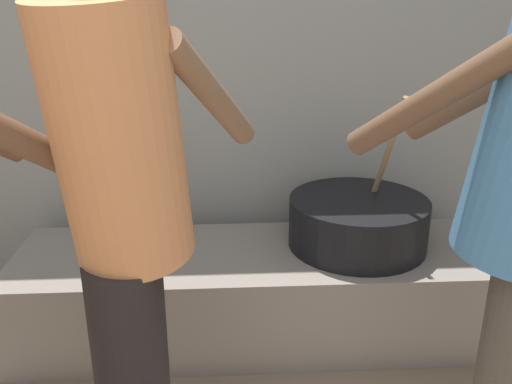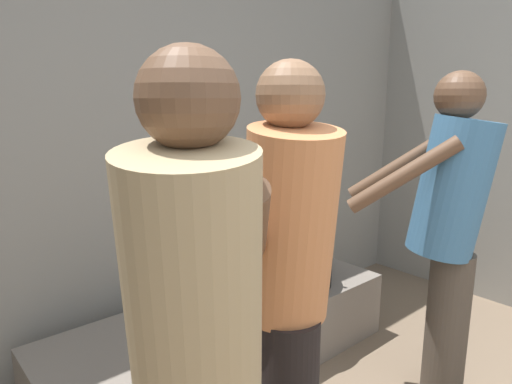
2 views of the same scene
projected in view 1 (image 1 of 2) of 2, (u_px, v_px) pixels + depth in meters
The scene contains 4 objects.
block_enclosure_rear at pixel (147, 37), 2.45m from camera, with size 5.38×0.20×2.47m, color gray.
hearth_ledge at pixel (253, 292), 2.34m from camera, with size 2.00×0.60×0.39m, color slate.
cooking_pot_main at pixel (358, 222), 2.30m from camera, with size 0.59×0.59×0.67m.
cook_in_orange_shirt at pixel (125, 204), 1.32m from camera, with size 0.56×0.74×1.62m.
Camera 1 is at (0.35, -0.05, 1.41)m, focal length 37.65 mm.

